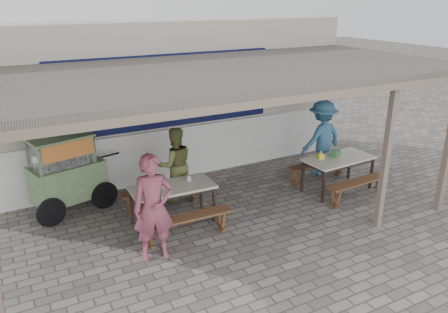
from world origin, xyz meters
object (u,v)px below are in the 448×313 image
table_left (172,190)px  vendor_cart (67,171)px  table_right (339,161)px  condiment_bowl (162,184)px  donation_box (335,153)px  patron_street_side (154,208)px  tissue_box (321,156)px  bench_left_wall (162,192)px  condiment_jar (189,178)px  patron_right_table (322,138)px  bench_right_street (359,185)px  patron_wall_side (175,165)px  bench_right_wall (318,166)px  bench_left_street (187,222)px

table_left → vendor_cart: bearing=140.2°
table_right → condiment_bowl: size_ratio=8.68×
donation_box → vendor_cart: bearing=163.1°
patron_street_side → tissue_box: 4.07m
bench_left_wall → condiment_jar: bearing=-56.5°
condiment_jar → vendor_cart: bearing=146.2°
patron_right_table → condiment_bowl: 4.19m
bench_right_street → condiment_jar: (-3.36, 1.01, 0.45)m
table_right → tissue_box: bearing=155.8°
table_right → donation_box: size_ratio=7.59×
bench_right_street → condiment_jar: condiment_jar is taller
patron_right_table → table_right: bearing=65.2°
vendor_cart → tissue_box: 5.17m
patron_wall_side → condiment_bowl: (-0.58, -0.78, -0.01)m
tissue_box → donation_box: bearing=-5.0°
vendor_cart → condiment_bowl: vendor_cart is taller
vendor_cart → bench_right_street: bearing=-38.3°
patron_right_table → donation_box: bearing=62.1°
tissue_box → table_left: bearing=177.5°
bench_left_wall → table_right: size_ratio=1.04×
donation_box → table_left: bearing=177.2°
table_left → patron_right_table: (4.00, 0.65, 0.21)m
table_right → tissue_box: tissue_box is taller
patron_right_table → patron_wall_side: bearing=-11.2°
vendor_cart → patron_right_table: 5.66m
condiment_bowl → patron_street_side: bearing=-116.5°
patron_right_table → condiment_bowl: (-4.16, -0.54, -0.11)m
bench_right_wall → donation_box: 0.69m
bench_right_street → condiment_jar: 3.54m
table_right → patron_wall_side: patron_wall_side is taller
bench_left_wall → bench_right_street: (3.71, -1.59, 0.00)m
bench_left_wall → patron_wall_side: (0.40, 0.22, 0.44)m
bench_left_street → donation_box: 3.78m
bench_left_wall → vendor_cart: vendor_cart is taller
table_left → condiment_jar: 0.41m
patron_right_table → condiment_bowl: size_ratio=9.83×
bench_left_street → bench_left_wall: size_ratio=1.00×
bench_left_street → vendor_cart: (-1.58, 2.10, 0.49)m
bench_left_street → patron_wall_side: (0.44, 1.57, 0.44)m
donation_box → condiment_jar: (-3.31, 0.28, -0.02)m
bench_right_wall → bench_left_street: bearing=-168.0°
bench_left_wall → bench_right_wall: same height
patron_wall_side → bench_left_street: bearing=81.7°
bench_left_wall → vendor_cart: (-1.62, 0.75, 0.49)m
patron_street_side → bench_right_wall: bearing=26.3°
bench_left_wall → donation_box: 3.80m
condiment_jar → table_right: bearing=-6.8°
bench_left_wall → table_right: (3.68, -0.97, 0.33)m
donation_box → condiment_bowl: donation_box is taller
bench_left_street → condiment_bowl: size_ratio=9.03×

